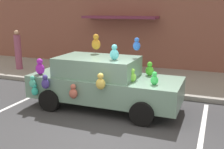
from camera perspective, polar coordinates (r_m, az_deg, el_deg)
ground_plane at (r=6.77m, az=0.36°, el=-11.85°), size 60.00×60.00×0.00m
sidewalk at (r=11.28m, az=9.63°, el=-1.11°), size 24.00×4.00×0.15m
storefront_building at (r=13.03m, az=12.16°, el=14.60°), size 24.00×1.25×6.40m
parking_stripe_front at (r=7.30m, az=18.74°, el=-10.61°), size 0.12×3.60×0.01m
parking_stripe_rear at (r=9.31m, az=-18.32°, el=-5.26°), size 0.12×3.60×0.01m
plush_covered_car at (r=8.03m, az=-2.06°, el=-1.58°), size 4.50×1.99×2.16m
teddy_bear_on_sidewalk at (r=10.40m, az=-1.74°, el=0.39°), size 0.43×0.35×0.81m
pedestrian_near_shopfront at (r=13.39m, az=-19.31°, el=4.75°), size 0.30×0.30×1.83m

